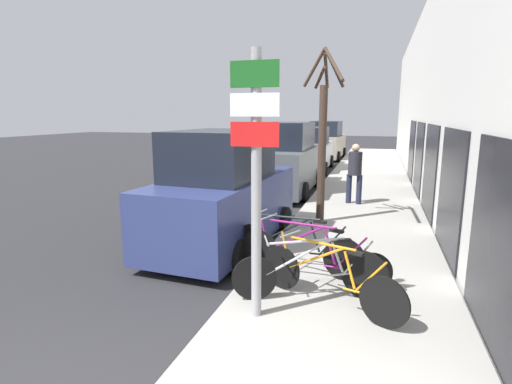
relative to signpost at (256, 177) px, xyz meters
name	(u,v)px	position (x,y,z in m)	size (l,w,h in m)	color
ground_plane	(282,198)	(-1.54, 8.02, -1.96)	(80.00, 80.00, 0.00)	#28282B
sidewalk_curb	(366,185)	(1.06, 10.82, -1.89)	(3.20, 32.00, 0.15)	#9E9B93
building_facade	(423,99)	(2.81, 10.74, 1.25)	(0.23, 32.00, 6.50)	silver
signpost	(256,177)	(0.00, 0.00, 0.00)	(0.59, 0.15, 3.30)	#939399
bicycle_0	(328,279)	(0.85, 0.52, -1.43)	(2.04, 1.05, 0.90)	black
bicycle_1	(314,272)	(0.62, 0.72, -1.43)	(2.15, 0.90, 0.88)	black
bicycle_2	(308,258)	(0.47, 1.16, -1.40)	(2.37, 0.87, 0.97)	black
bicycle_3	(296,247)	(0.19, 1.62, -1.41)	(2.28, 0.62, 0.94)	black
parked_car_0	(223,195)	(-1.59, 2.90, -0.89)	(2.19, 4.35, 2.39)	navy
parked_car_1	(287,161)	(-1.61, 8.90, -0.85)	(1.98, 4.67, 2.44)	#51565B
parked_car_2	(310,151)	(-1.73, 14.68, -1.00)	(2.02, 4.83, 2.10)	#B2B7BC
parked_car_3	(326,142)	(-1.65, 20.15, -0.92)	(2.17, 4.50, 2.30)	gray
pedestrian_near	(355,169)	(0.79, 7.13, -0.81)	(0.45, 0.38, 1.73)	#1E2338
street_tree	(323,137)	(0.15, 4.86, 0.21)	(1.10, 1.94, 4.04)	#3D2D23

